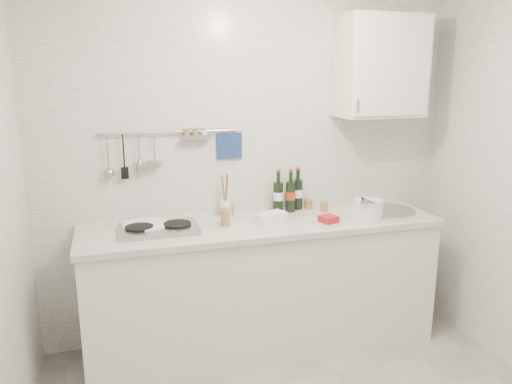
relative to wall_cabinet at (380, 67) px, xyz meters
The scene contains 14 objects.
back_wall 1.15m from the wall_cabinet, 168.67° to the left, with size 3.00×0.02×2.50m, color silver.
counter 1.76m from the wall_cabinet, behind, with size 2.44×0.64×0.96m.
wall_rail 1.59m from the wall_cabinet, behind, with size 0.98×0.09×0.34m.
wall_cabinet is the anchor object (origin of this frame).
plate_stack_hob 1.97m from the wall_cabinet, behind, with size 0.31×0.31×0.04m.
plate_stack_sink 1.01m from the wall_cabinet, 128.86° to the right, with size 0.28×0.26×0.13m.
wine_bottles 1.08m from the wall_cabinet, behind, with size 0.24×0.12×0.31m.
butter_dish 1.32m from the wall_cabinet, behind, with size 0.21×0.11×0.06m, color white.
strawberry_punnet 1.14m from the wall_cabinet, 152.31° to the right, with size 0.11×0.11×0.04m, color red.
utensil_crock 1.47m from the wall_cabinet, behind, with size 0.08×0.08×0.31m.
jar_a 1.46m from the wall_cabinet, behind, with size 0.06×0.06×0.08m.
jar_b 1.10m from the wall_cabinet, 166.66° to the left, with size 0.06×0.06×0.08m.
jar_c 1.07m from the wall_cabinet, behind, with size 0.06×0.06×0.08m.
jar_d 1.52m from the wall_cabinet, behind, with size 0.07×0.07×0.11m.
Camera 1 is at (-0.98, -2.00, 1.91)m, focal length 35.00 mm.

